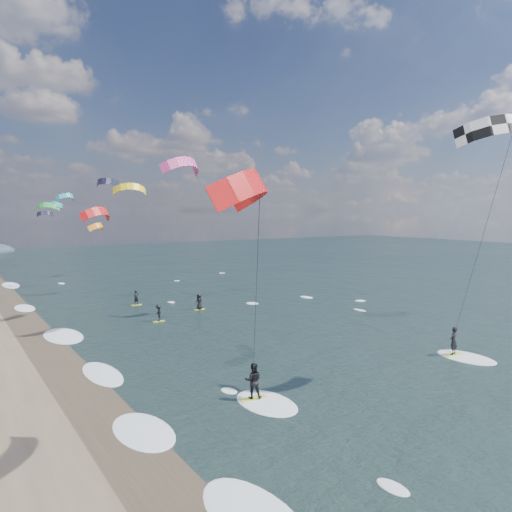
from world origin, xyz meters
TOP-DOWN VIEW (x-y plane):
  - ground at (0.00, 0.00)m, footprint 260.00×260.00m
  - wet_sand_strip at (-12.00, 10.00)m, footprint 3.00×240.00m
  - kitesurfer_near_a at (7.96, 0.85)m, footprint 8.13×8.98m
  - kitesurfer_near_b at (-7.09, 2.22)m, footprint 7.12×9.47m
  - far_kitesurfers at (0.18, 29.35)m, footprint 6.56×9.37m
  - bg_kite_field at (-0.17, 51.90)m, footprint 13.91×69.98m
  - shoreline_surf at (-10.80, 14.75)m, footprint 2.40×79.40m

SIDE VIEW (x-z plane):
  - ground at x=0.00m, z-range 0.00..0.00m
  - shoreline_surf at x=-10.80m, z-range -0.06..0.06m
  - wet_sand_strip at x=-12.00m, z-range 0.00..0.01m
  - far_kitesurfers at x=0.18m, z-range -0.02..1.59m
  - kitesurfer_near_b at x=-7.09m, z-range 1.81..14.00m
  - bg_kite_field at x=-0.17m, z-range 7.76..15.11m
  - kitesurfer_near_a at x=7.96m, z-range 4.21..19.62m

